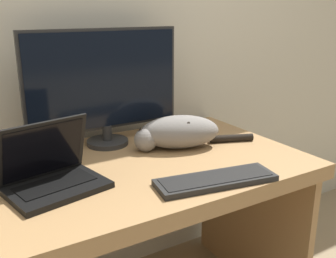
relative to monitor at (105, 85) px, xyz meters
name	(u,v)px	position (x,y,z in m)	size (l,w,h in m)	color
wall_back	(67,13)	(-0.08, 0.19, 0.28)	(6.40, 0.06, 2.60)	beige
desk	(118,207)	(-0.08, -0.26, -0.42)	(1.46, 0.79, 0.76)	#A37A4C
monitor	(105,85)	(0.00, 0.00, 0.00)	(0.67, 0.18, 0.49)	#282828
laptop	(53,176)	(-0.32, -0.32, -0.21)	(0.34, 0.27, 0.22)	black
external_keyboard	(216,180)	(0.16, -0.56, -0.25)	(0.43, 0.20, 0.02)	black
cat	(178,132)	(0.24, -0.19, -0.19)	(0.52, 0.28, 0.14)	gray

